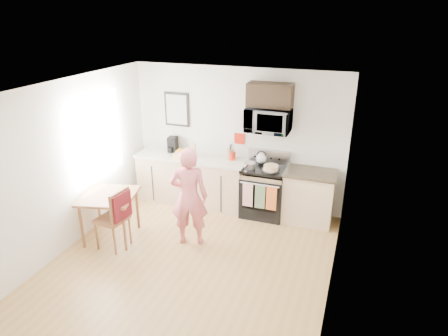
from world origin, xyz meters
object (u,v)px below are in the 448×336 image
(chair, at_px, (118,212))
(cake, at_px, (271,168))
(range, at_px, (264,192))
(dining_table, at_px, (109,200))
(microwave, at_px, (268,120))
(person, at_px, (189,197))

(chair, distance_m, cake, 2.64)
(range, distance_m, cake, 0.57)
(range, relative_size, dining_table, 1.33)
(dining_table, height_order, cake, cake)
(microwave, distance_m, cake, 0.83)
(range, height_order, cake, range)
(microwave, bearing_deg, dining_table, -141.05)
(microwave, height_order, chair, microwave)
(person, relative_size, dining_table, 1.86)
(range, distance_m, person, 1.63)
(person, bearing_deg, cake, -147.24)
(chair, height_order, cake, cake)
(dining_table, bearing_deg, range, 37.22)
(person, distance_m, dining_table, 1.32)
(range, bearing_deg, microwave, 90.06)
(microwave, height_order, cake, microwave)
(person, bearing_deg, microwave, -138.54)
(range, xyz_separation_m, chair, (-1.82, -1.87, 0.22))
(dining_table, xyz_separation_m, chair, (0.33, -0.24, -0.03))
(range, height_order, microwave, microwave)
(dining_table, bearing_deg, person, 13.49)
(microwave, distance_m, person, 1.93)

